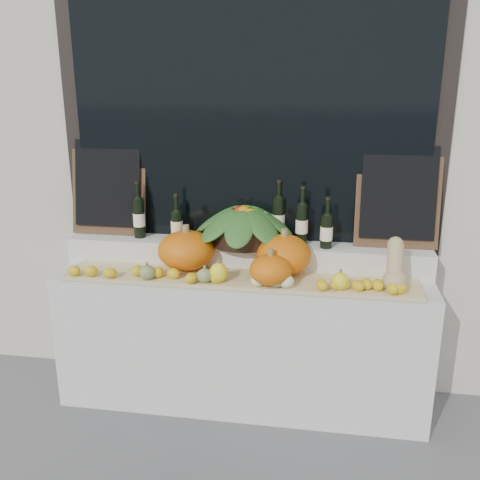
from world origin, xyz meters
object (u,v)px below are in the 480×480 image
(pumpkin_right, at_px, (284,255))
(wine_bottle_tall, at_px, (278,218))
(butternut_squash, at_px, (395,267))
(produce_bowl, at_px, (244,224))
(pumpkin_left, at_px, (186,250))

(pumpkin_right, bearing_deg, wine_bottle_tall, 102.86)
(pumpkin_right, distance_m, butternut_squash, 0.64)
(butternut_squash, relative_size, produce_bowl, 0.43)
(butternut_squash, xyz_separation_m, wine_bottle_tall, (-0.69, 0.38, 0.15))
(pumpkin_left, xyz_separation_m, produce_bowl, (0.33, 0.17, 0.14))
(pumpkin_right, bearing_deg, pumpkin_left, 179.76)
(pumpkin_left, height_order, produce_bowl, produce_bowl)
(produce_bowl, xyz_separation_m, wine_bottle_tall, (0.21, 0.09, 0.02))
(pumpkin_right, xyz_separation_m, wine_bottle_tall, (-0.06, 0.26, 0.16))
(pumpkin_right, height_order, wine_bottle_tall, wine_bottle_tall)
(pumpkin_right, distance_m, produce_bowl, 0.34)
(pumpkin_left, height_order, wine_bottle_tall, wine_bottle_tall)
(pumpkin_left, height_order, pumpkin_right, pumpkin_right)
(produce_bowl, bearing_deg, pumpkin_right, -32.25)
(butternut_squash, bearing_deg, produce_bowl, 161.80)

